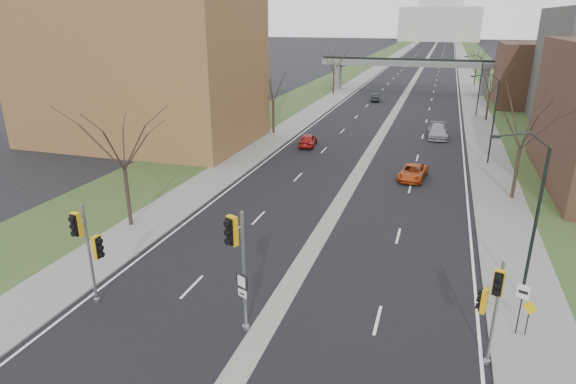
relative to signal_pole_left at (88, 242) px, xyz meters
The scene contains 29 objects.
ground 9.48m from the signal_pole_left, ahead, with size 700.00×700.00×0.00m, color black.
road_surface 151.28m from the signal_pole_left, 86.68° to the left, with size 20.00×600.00×0.01m, color black.
median_strip 151.28m from the signal_pole_left, 86.68° to the left, with size 1.20×600.00×0.02m, color gray.
sidewalk_right 152.44m from the signal_pole_left, 82.18° to the left, with size 4.00×600.00×0.12m, color gray.
sidewalk_left 151.06m from the signal_pole_left, 91.23° to the left, with size 4.00×600.00×0.12m, color gray.
grass_verge_right 153.37m from the signal_pole_left, 79.95° to the left, with size 8.00×600.00×0.10m, color #2B411E.
grass_verge_left 151.30m from the signal_pole_left, 93.51° to the left, with size 8.00×600.00×0.10m, color #2B411E.
apartment_building 36.24m from the signal_pole_left, 119.11° to the left, with size 25.00×16.00×22.00m, color brown.
commercial_block_far 77.37m from the signal_pole_left, 66.58° to the left, with size 14.00×14.00×10.00m, color #4C2E23.
pedestrian_bridge 81.46m from the signal_pole_left, 83.83° to the left, with size 34.00×3.00×6.45m.
capitol 321.45m from the signal_pole_left, 88.44° to the left, with size 48.00×42.00×55.75m.
streetlight_near 21.21m from the signal_pole_left, 19.48° to the left, with size 2.61×0.20×8.70m.
streetlight_mid 38.59m from the signal_pole_left, 59.10° to the left, with size 2.61×0.20×8.70m.
streetlight_far 62.29m from the signal_pole_left, 71.50° to the left, with size 2.61×0.20×8.70m.
tree_left_a 10.41m from the signal_pole_left, 115.33° to the left, with size 7.20×7.20×9.40m.
tree_left_b 39.31m from the signal_pole_left, 96.22° to the left, with size 6.75×6.75×8.81m.
tree_left_c 73.19m from the signal_pole_left, 93.33° to the left, with size 7.65×7.65×9.99m.
tree_right_a 31.79m from the signal_pole_left, 46.58° to the left, with size 7.20×7.20×9.40m.
tree_right_b 60.10m from the signal_pole_left, 68.77° to the left, with size 6.30×6.30×8.22m.
tree_right_c 98.48m from the signal_pole_left, 77.23° to the left, with size 7.65×7.65×9.99m.
signal_pole_left is the anchor object (origin of this frame).
signal_pole_median 7.87m from the signal_pole_left, ahead, with size 0.87×0.99×5.95m.
signal_pole_right 18.37m from the signal_pole_left, ahead, with size 0.82×1.05×4.87m.
speed_limit_sign 20.34m from the signal_pole_left, 10.65° to the left, with size 0.52×0.23×2.53m.
warning_sign 20.79m from the signal_pole_left, 10.56° to the left, with size 0.64×0.31×1.76m.
car_left_near 34.47m from the signal_pole_left, 87.40° to the left, with size 1.70×4.23×1.44m, color maroon.
car_left_far 68.45m from the signal_pole_left, 86.31° to the left, with size 1.41×4.06×1.34m, color black.
car_right_near 29.28m from the signal_pole_left, 61.85° to the left, with size 2.13×4.62×1.28m, color #B23F13.
car_right_mid 45.76m from the signal_pole_left, 70.24° to the left, with size 2.21×5.43×1.58m, color gray.
Camera 1 is at (6.89, -18.03, 13.71)m, focal length 30.00 mm.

